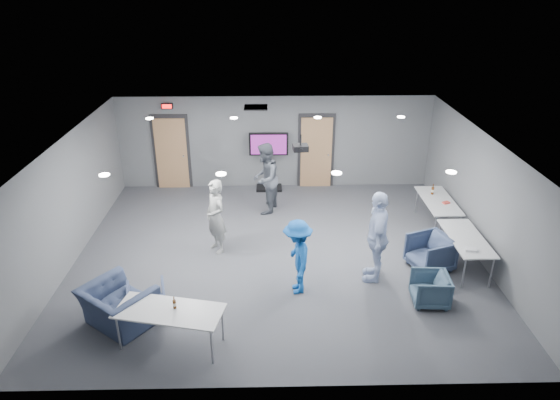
{
  "coord_description": "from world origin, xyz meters",
  "views": [
    {
      "loc": [
        -0.16,
        -9.81,
        5.87
      ],
      "look_at": [
        0.07,
        0.33,
        1.2
      ],
      "focal_mm": 32.0,
      "sensor_mm": 36.0,
      "label": 1
    }
  ],
  "objects_px": {
    "projector": "(301,148)",
    "chair_right_c": "(430,289)",
    "table_right_b": "(466,239)",
    "tv_stand": "(269,158)",
    "table_front_left": "(169,312)",
    "chair_front_a": "(147,300)",
    "chair_front_b": "(119,306)",
    "person_a": "(216,217)",
    "person_c": "(377,236)",
    "person_b": "(265,179)",
    "bottle_right": "(433,190)",
    "bottle_front": "(174,304)",
    "chair_right_b": "(430,253)",
    "person_d": "(297,257)",
    "table_right_a": "(438,202)"
  },
  "relations": [
    {
      "from": "table_right_b",
      "to": "tv_stand",
      "type": "relative_size",
      "value": 1.01
    },
    {
      "from": "chair_front_b",
      "to": "bottle_right",
      "type": "xyz_separation_m",
      "value": [
        6.85,
        4.02,
        0.45
      ]
    },
    {
      "from": "person_d",
      "to": "table_right_b",
      "type": "height_order",
      "value": "person_d"
    },
    {
      "from": "chair_front_b",
      "to": "chair_front_a",
      "type": "bearing_deg",
      "value": -113.38
    },
    {
      "from": "table_front_left",
      "to": "bottle_front",
      "type": "xyz_separation_m",
      "value": [
        0.09,
        0.05,
        0.13
      ]
    },
    {
      "from": "table_right_b",
      "to": "person_b",
      "type": "bearing_deg",
      "value": 56.18
    },
    {
      "from": "tv_stand",
      "to": "projector",
      "type": "relative_size",
      "value": 4.84
    },
    {
      "from": "person_c",
      "to": "chair_front_b",
      "type": "height_order",
      "value": "person_c"
    },
    {
      "from": "person_c",
      "to": "chair_front_b",
      "type": "bearing_deg",
      "value": -63.04
    },
    {
      "from": "chair_front_b",
      "to": "table_right_b",
      "type": "distance_m",
      "value": 7.13
    },
    {
      "from": "chair_front_a",
      "to": "table_right_b",
      "type": "height_order",
      "value": "table_right_b"
    },
    {
      "from": "table_right_b",
      "to": "projector",
      "type": "bearing_deg",
      "value": 73.35
    },
    {
      "from": "chair_front_b",
      "to": "projector",
      "type": "xyz_separation_m",
      "value": [
        3.41,
        2.81,
        2.02
      ]
    },
    {
      "from": "person_d",
      "to": "table_right_a",
      "type": "relative_size",
      "value": 0.89
    },
    {
      "from": "table_right_b",
      "to": "bottle_front",
      "type": "bearing_deg",
      "value": 111.81
    },
    {
      "from": "person_c",
      "to": "chair_right_b",
      "type": "xyz_separation_m",
      "value": [
        1.26,
        0.35,
        -0.6
      ]
    },
    {
      "from": "person_a",
      "to": "tv_stand",
      "type": "xyz_separation_m",
      "value": [
        1.2,
        3.54,
        0.11
      ]
    },
    {
      "from": "person_a",
      "to": "chair_front_b",
      "type": "relative_size",
      "value": 1.46
    },
    {
      "from": "person_a",
      "to": "bottle_right",
      "type": "distance_m",
      "value": 5.51
    },
    {
      "from": "table_front_left",
      "to": "tv_stand",
      "type": "distance_m",
      "value": 6.96
    },
    {
      "from": "person_a",
      "to": "bottle_front",
      "type": "distance_m",
      "value": 3.18
    },
    {
      "from": "table_right_a",
      "to": "tv_stand",
      "type": "relative_size",
      "value": 1.02
    },
    {
      "from": "person_a",
      "to": "chair_right_c",
      "type": "bearing_deg",
      "value": 30.12
    },
    {
      "from": "chair_right_c",
      "to": "chair_front_a",
      "type": "relative_size",
      "value": 0.98
    },
    {
      "from": "projector",
      "to": "chair_right_c",
      "type": "bearing_deg",
      "value": -49.37
    },
    {
      "from": "person_c",
      "to": "chair_right_c",
      "type": "bearing_deg",
      "value": 56.27
    },
    {
      "from": "chair_right_b",
      "to": "table_right_b",
      "type": "bearing_deg",
      "value": 71.12
    },
    {
      "from": "person_c",
      "to": "tv_stand",
      "type": "xyz_separation_m",
      "value": [
        -2.18,
        4.75,
        -0.01
      ]
    },
    {
      "from": "bottle_right",
      "to": "tv_stand",
      "type": "relative_size",
      "value": 0.16
    },
    {
      "from": "person_c",
      "to": "person_d",
      "type": "bearing_deg",
      "value": -64.28
    },
    {
      "from": "chair_right_b",
      "to": "chair_right_c",
      "type": "height_order",
      "value": "chair_right_b"
    },
    {
      "from": "person_d",
      "to": "chair_right_b",
      "type": "xyz_separation_m",
      "value": [
        2.9,
        0.77,
        -0.4
      ]
    },
    {
      "from": "person_b",
      "to": "person_c",
      "type": "relative_size",
      "value": 0.96
    },
    {
      "from": "chair_front_b",
      "to": "table_front_left",
      "type": "height_order",
      "value": "chair_front_b"
    },
    {
      "from": "tv_stand",
      "to": "table_front_left",
      "type": "bearing_deg",
      "value": -103.95
    },
    {
      "from": "person_d",
      "to": "table_front_left",
      "type": "relative_size",
      "value": 0.82
    },
    {
      "from": "projector",
      "to": "chair_front_b",
      "type": "bearing_deg",
      "value": -145.97
    },
    {
      "from": "person_a",
      "to": "chair_right_c",
      "type": "relative_size",
      "value": 2.52
    },
    {
      "from": "table_front_left",
      "to": "projector",
      "type": "xyz_separation_m",
      "value": [
        2.37,
        3.41,
        1.72
      ]
    },
    {
      "from": "bottle_front",
      "to": "bottle_right",
      "type": "relative_size",
      "value": 0.83
    },
    {
      "from": "bottle_front",
      "to": "projector",
      "type": "bearing_deg",
      "value": 55.77
    },
    {
      "from": "person_b",
      "to": "chair_front_b",
      "type": "distance_m",
      "value": 5.35
    },
    {
      "from": "projector",
      "to": "person_a",
      "type": "bearing_deg",
      "value": -179.33
    },
    {
      "from": "person_a",
      "to": "chair_right_b",
      "type": "relative_size",
      "value": 2.08
    },
    {
      "from": "chair_front_a",
      "to": "tv_stand",
      "type": "distance_m",
      "value": 6.36
    },
    {
      "from": "person_c",
      "to": "projector",
      "type": "relative_size",
      "value": 5.55
    },
    {
      "from": "chair_right_b",
      "to": "bottle_right",
      "type": "height_order",
      "value": "bottle_right"
    },
    {
      "from": "person_c",
      "to": "bottle_right",
      "type": "distance_m",
      "value": 3.27
    },
    {
      "from": "person_d",
      "to": "projector",
      "type": "xyz_separation_m",
      "value": [
        0.14,
        1.84,
        1.62
      ]
    },
    {
      "from": "person_b",
      "to": "table_right_b",
      "type": "height_order",
      "value": "person_b"
    }
  ]
}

